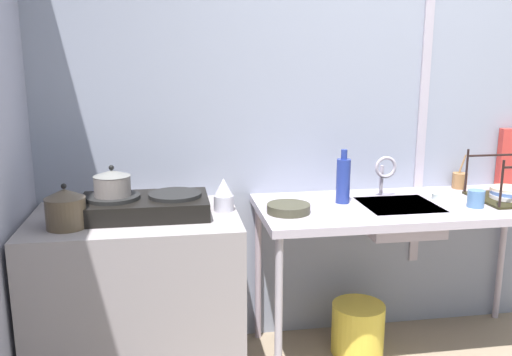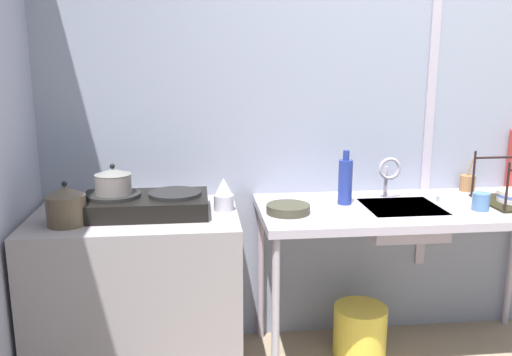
% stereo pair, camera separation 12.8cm
% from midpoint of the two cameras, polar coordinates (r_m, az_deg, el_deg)
% --- Properties ---
extents(wall_back, '(4.70, 0.10, 2.62)m').
position_cam_midpoint_polar(wall_back, '(3.10, 13.68, 7.77)').
color(wall_back, '#898FA2').
rests_on(wall_back, ground).
extents(wall_metal_strip, '(0.05, 0.01, 2.10)m').
position_cam_midpoint_polar(wall_metal_strip, '(3.09, 16.39, 10.04)').
color(wall_metal_strip, '#AEA3B3').
extents(counter_concrete, '(0.97, 0.65, 0.83)m').
position_cam_midpoint_polar(counter_concrete, '(2.74, -13.72, -12.32)').
color(counter_concrete, gray).
rests_on(counter_concrete, ground).
extents(counter_sink, '(1.56, 0.65, 0.83)m').
position_cam_midpoint_polar(counter_sink, '(2.84, 14.79, -3.78)').
color(counter_sink, '#AEA3B3').
rests_on(counter_sink, ground).
extents(stove, '(0.59, 0.35, 0.10)m').
position_cam_midpoint_polar(stove, '(2.58, -13.15, -2.86)').
color(stove, black).
rests_on(stove, counter_concrete).
extents(pot_on_left_burner, '(0.17, 0.17, 0.14)m').
position_cam_midpoint_polar(pot_on_left_burner, '(2.56, -16.43, -0.49)').
color(pot_on_left_burner, slate).
rests_on(pot_on_left_burner, stove).
extents(pot_beside_stove, '(0.17, 0.17, 0.20)m').
position_cam_midpoint_polar(pot_beside_stove, '(2.48, -21.00, -3.03)').
color(pot_beside_stove, brown).
rests_on(pot_beside_stove, counter_concrete).
extents(percolator, '(0.10, 0.10, 0.16)m').
position_cam_midpoint_polar(percolator, '(2.59, -4.88, -1.82)').
color(percolator, silver).
rests_on(percolator, counter_concrete).
extents(sink_basin, '(0.37, 0.35, 0.14)m').
position_cam_midpoint_polar(sink_basin, '(2.80, 13.62, -4.11)').
color(sink_basin, '#AEA3B3').
rests_on(sink_basin, counter_sink).
extents(faucet, '(0.12, 0.07, 0.22)m').
position_cam_midpoint_polar(faucet, '(2.89, 12.31, 0.84)').
color(faucet, '#AEA3B3').
rests_on(faucet, counter_sink).
extents(frying_pan, '(0.21, 0.21, 0.04)m').
position_cam_midpoint_polar(frying_pan, '(2.56, 2.04, -3.26)').
color(frying_pan, '#3B3A2A').
rests_on(frying_pan, counter_sink).
extents(dish_rack, '(0.32, 0.33, 0.25)m').
position_cam_midpoint_polar(dish_rack, '(3.05, 24.17, -1.54)').
color(dish_rack, black).
rests_on(dish_rack, counter_sink).
extents(cup_by_rack, '(0.08, 0.08, 0.09)m').
position_cam_midpoint_polar(cup_by_rack, '(2.84, 21.14, -2.07)').
color(cup_by_rack, '#4C73A2').
rests_on(cup_by_rack, counter_sink).
extents(small_bowl_on_drainboard, '(0.10, 0.10, 0.04)m').
position_cam_midpoint_polar(small_bowl_on_drainboard, '(2.93, 17.94, -1.90)').
color(small_bowl_on_drainboard, white).
rests_on(small_bowl_on_drainboard, counter_sink).
extents(bottle_by_sink, '(0.07, 0.07, 0.28)m').
position_cam_midpoint_polar(bottle_by_sink, '(2.74, 7.93, -0.22)').
color(bottle_by_sink, navy).
rests_on(bottle_by_sink, counter_sink).
extents(utensil_jar, '(0.08, 0.08, 0.19)m').
position_cam_midpoint_polar(utensil_jar, '(3.22, 19.76, -0.24)').
color(utensil_jar, olive).
rests_on(utensil_jar, counter_sink).
extents(bucket_on_floor, '(0.28, 0.28, 0.27)m').
position_cam_midpoint_polar(bucket_on_floor, '(3.03, 9.53, -15.49)').
color(bucket_on_floor, yellow).
rests_on(bucket_on_floor, ground).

